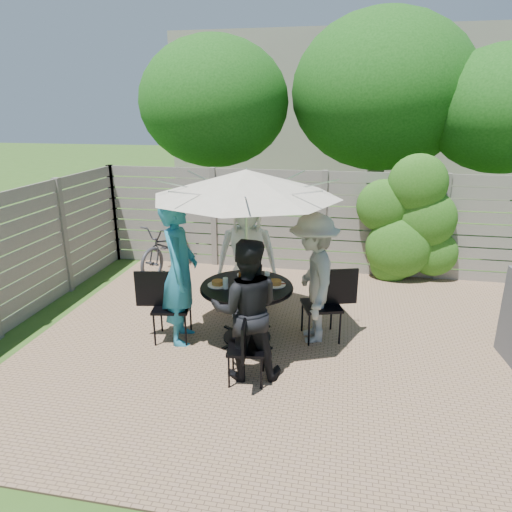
% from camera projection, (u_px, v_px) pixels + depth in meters
% --- Properties ---
extents(backyard_envelope, '(60.00, 60.00, 5.00)m').
position_uv_depth(backyard_envelope, '(340.00, 116.00, 14.34)').
color(backyard_envelope, '#32541A').
rests_on(backyard_envelope, ground).
extents(patio_table, '(1.36, 1.36, 0.75)m').
position_uv_depth(patio_table, '(247.00, 302.00, 5.77)').
color(patio_table, black).
rests_on(patio_table, ground).
extents(umbrella, '(2.67, 2.67, 2.19)m').
position_uv_depth(umbrella, '(246.00, 183.00, 5.31)').
color(umbrella, silver).
rests_on(umbrella, ground).
extents(chair_back, '(0.59, 0.75, 0.98)m').
position_uv_depth(chair_back, '(247.00, 290.00, 6.76)').
color(chair_back, black).
rests_on(chair_back, ground).
extents(person_back, '(0.95, 0.72, 1.75)m').
position_uv_depth(person_back, '(247.00, 256.00, 6.45)').
color(person_back, white).
rests_on(person_back, ground).
extents(chair_left, '(0.71, 0.52, 0.94)m').
position_uv_depth(chair_left, '(172.00, 320.00, 5.84)').
color(chair_left, black).
rests_on(chair_left, ground).
extents(person_left, '(0.57, 0.75, 1.85)m').
position_uv_depth(person_left, '(180.00, 273.00, 5.64)').
color(person_left, teal).
rests_on(person_left, ground).
extents(chair_front, '(0.44, 0.62, 0.83)m').
position_uv_depth(chair_front, '(246.00, 361.00, 4.94)').
color(chair_front, black).
rests_on(chair_front, ground).
extents(person_front, '(0.88, 0.75, 1.60)m').
position_uv_depth(person_front, '(246.00, 310.00, 4.90)').
color(person_front, black).
rests_on(person_front, ground).
extents(chair_right, '(0.73, 0.57, 0.95)m').
position_uv_depth(chair_right, '(322.00, 318.00, 5.86)').
color(chair_right, black).
rests_on(chair_right, ground).
extents(person_right, '(0.83, 1.18, 1.67)m').
position_uv_depth(person_right, '(313.00, 279.00, 5.69)').
color(person_right, '#9F9F9B').
rests_on(person_right, ground).
extents(plate_back, '(0.26, 0.26, 0.06)m').
position_uv_depth(plate_back, '(247.00, 273.00, 6.04)').
color(plate_back, white).
rests_on(plate_back, patio_table).
extents(plate_left, '(0.26, 0.26, 0.06)m').
position_uv_depth(plate_left, '(218.00, 284.00, 5.69)').
color(plate_left, white).
rests_on(plate_left, patio_table).
extents(plate_front, '(0.26, 0.26, 0.06)m').
position_uv_depth(plate_front, '(247.00, 295.00, 5.35)').
color(plate_front, white).
rests_on(plate_front, patio_table).
extents(plate_right, '(0.26, 0.26, 0.06)m').
position_uv_depth(plate_right, '(275.00, 283.00, 5.70)').
color(plate_right, white).
rests_on(plate_right, patio_table).
extents(plate_extra, '(0.24, 0.24, 0.06)m').
position_uv_depth(plate_extra, '(262.00, 293.00, 5.41)').
color(plate_extra, white).
rests_on(plate_extra, patio_table).
extents(glass_left, '(0.07, 0.07, 0.14)m').
position_uv_depth(glass_left, '(225.00, 283.00, 5.58)').
color(glass_left, silver).
rests_on(glass_left, patio_table).
extents(glass_front, '(0.07, 0.07, 0.14)m').
position_uv_depth(glass_front, '(255.00, 288.00, 5.44)').
color(glass_front, silver).
rests_on(glass_front, patio_table).
extents(glass_right, '(0.07, 0.07, 0.14)m').
position_uv_depth(glass_right, '(267.00, 277.00, 5.79)').
color(glass_right, silver).
rests_on(glass_right, patio_table).
extents(syrup_jug, '(0.09, 0.09, 0.16)m').
position_uv_depth(syrup_jug, '(242.00, 278.00, 5.73)').
color(syrup_jug, '#59280C').
rests_on(syrup_jug, patio_table).
extents(coffee_cup, '(0.08, 0.08, 0.12)m').
position_uv_depth(coffee_cup, '(254.00, 275.00, 5.90)').
color(coffee_cup, '#C6B293').
rests_on(coffee_cup, patio_table).
extents(bicycle, '(1.05, 1.83, 0.91)m').
position_uv_depth(bicycle, '(172.00, 246.00, 8.32)').
color(bicycle, '#333338').
rests_on(bicycle, ground).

